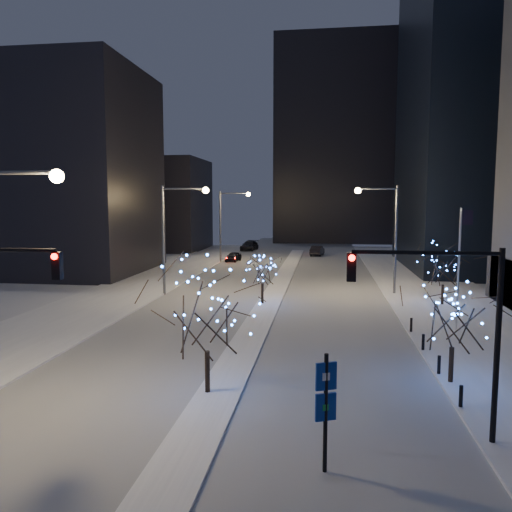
% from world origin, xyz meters
% --- Properties ---
extents(ground, '(160.00, 160.00, 0.00)m').
position_xyz_m(ground, '(0.00, 0.00, 0.00)').
color(ground, white).
rests_on(ground, ground).
extents(road, '(20.00, 130.00, 0.02)m').
position_xyz_m(road, '(0.00, 35.00, 0.01)').
color(road, '#9DA2AB').
rests_on(road, ground).
extents(median, '(2.00, 80.00, 0.15)m').
position_xyz_m(median, '(0.00, 30.00, 0.07)').
color(median, white).
rests_on(median, ground).
extents(east_sidewalk, '(10.00, 90.00, 0.15)m').
position_xyz_m(east_sidewalk, '(15.00, 20.00, 0.07)').
color(east_sidewalk, white).
rests_on(east_sidewalk, ground).
extents(west_sidewalk, '(8.00, 90.00, 0.15)m').
position_xyz_m(west_sidewalk, '(-14.00, 20.00, 0.07)').
color(west_sidewalk, white).
rests_on(west_sidewalk, ground).
extents(filler_west_near, '(22.00, 18.00, 24.00)m').
position_xyz_m(filler_west_near, '(-28.00, 40.00, 12.00)').
color(filler_west_near, black).
rests_on(filler_west_near, ground).
extents(filler_west_far, '(18.00, 16.00, 16.00)m').
position_xyz_m(filler_west_far, '(-26.00, 70.00, 8.00)').
color(filler_west_far, black).
rests_on(filler_west_far, ground).
extents(horizon_block, '(24.00, 14.00, 42.00)m').
position_xyz_m(horizon_block, '(6.00, 92.00, 21.00)').
color(horizon_block, black).
rests_on(horizon_block, ground).
extents(street_lamp_w_mid, '(4.40, 0.56, 10.00)m').
position_xyz_m(street_lamp_w_mid, '(-8.94, 27.00, 6.50)').
color(street_lamp_w_mid, '#595E66').
rests_on(street_lamp_w_mid, ground).
extents(street_lamp_w_far, '(4.40, 0.56, 10.00)m').
position_xyz_m(street_lamp_w_far, '(-8.94, 52.00, 6.50)').
color(street_lamp_w_far, '#595E66').
rests_on(street_lamp_w_far, ground).
extents(street_lamp_east, '(3.90, 0.56, 10.00)m').
position_xyz_m(street_lamp_east, '(10.08, 30.00, 6.45)').
color(street_lamp_east, '#595E66').
rests_on(street_lamp_east, ground).
extents(traffic_signal_east, '(5.26, 0.43, 7.00)m').
position_xyz_m(traffic_signal_east, '(8.94, 1.00, 4.76)').
color(traffic_signal_east, black).
rests_on(traffic_signal_east, ground).
extents(flagpoles, '(1.35, 2.60, 8.00)m').
position_xyz_m(flagpoles, '(13.37, 17.25, 4.80)').
color(flagpoles, silver).
rests_on(flagpoles, east_sidewalk).
extents(bollards, '(0.16, 12.16, 0.90)m').
position_xyz_m(bollards, '(10.20, 10.00, 0.60)').
color(bollards, black).
rests_on(bollards, east_sidewalk).
extents(car_near, '(2.08, 4.15, 1.36)m').
position_xyz_m(car_near, '(-8.38, 53.24, 0.68)').
color(car_near, black).
rests_on(car_near, ground).
extents(car_mid, '(2.35, 4.89, 1.54)m').
position_xyz_m(car_mid, '(3.43, 62.92, 0.77)').
color(car_mid, black).
rests_on(car_mid, ground).
extents(car_far, '(2.91, 5.89, 1.65)m').
position_xyz_m(car_far, '(-8.55, 69.82, 0.82)').
color(car_far, black).
rests_on(car_far, ground).
extents(holiday_tree_median_near, '(5.44, 5.44, 6.00)m').
position_xyz_m(holiday_tree_median_near, '(-0.50, 4.17, 3.89)').
color(holiday_tree_median_near, black).
rests_on(holiday_tree_median_near, median).
extents(holiday_tree_median_far, '(4.16, 4.16, 4.31)m').
position_xyz_m(holiday_tree_median_far, '(-0.50, 23.78, 3.01)').
color(holiday_tree_median_far, black).
rests_on(holiday_tree_median_far, median).
extents(holiday_tree_plaza_near, '(4.53, 4.53, 4.88)m').
position_xyz_m(holiday_tree_plaza_near, '(10.50, 6.94, 3.27)').
color(holiday_tree_plaza_near, black).
rests_on(holiday_tree_plaza_near, east_sidewalk).
extents(holiday_tree_plaza_far, '(4.60, 4.60, 5.18)m').
position_xyz_m(holiday_tree_plaza_far, '(14.22, 25.35, 3.39)').
color(holiday_tree_plaza_far, black).
rests_on(holiday_tree_plaza_far, east_sidewalk).
extents(wayfinding_sign, '(0.66, 0.36, 3.87)m').
position_xyz_m(wayfinding_sign, '(4.66, -1.54, 2.37)').
color(wayfinding_sign, black).
rests_on(wayfinding_sign, ground).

